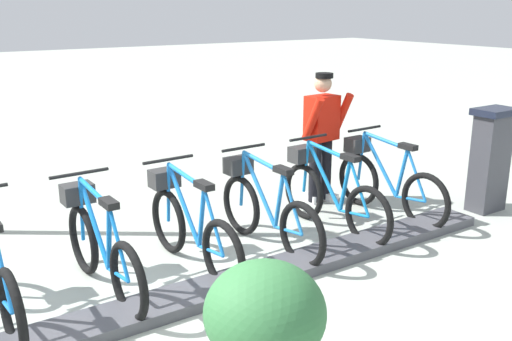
{
  "coord_description": "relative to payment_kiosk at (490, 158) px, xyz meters",
  "views": [
    {
      "loc": [
        -4.02,
        1.64,
        2.46
      ],
      "look_at": [
        0.5,
        -1.36,
        0.9
      ],
      "focal_mm": 40.44,
      "sensor_mm": 36.0,
      "label": 1
    }
  ],
  "objects": [
    {
      "name": "bike_docked_4",
      "position": [
        0.57,
        4.69,
        -0.24
      ],
      "size": [
        1.72,
        0.54,
        1.02
      ],
      "color": "black",
      "rests_on": "ground"
    },
    {
      "name": "ground_plane",
      "position": [
        -0.05,
        4.49,
        -0.67
      ],
      "size": [
        60.0,
        60.0,
        0.0
      ],
      "primitive_type": "plane",
      "color": "#A2AA9D"
    },
    {
      "name": "dock_rail_base",
      "position": [
        -0.05,
        4.49,
        -0.62
      ],
      "size": [
        0.44,
        7.83,
        0.1
      ],
      "primitive_type": "cube",
      "color": "#47474C",
      "rests_on": "ground"
    },
    {
      "name": "payment_kiosk",
      "position": [
        0.0,
        0.0,
        0.0
      ],
      "size": [
        0.36,
        0.52,
        1.28
      ],
      "color": "#38383D",
      "rests_on": "ground"
    },
    {
      "name": "bike_docked_2",
      "position": [
        0.57,
        2.93,
        -0.24
      ],
      "size": [
        1.72,
        0.54,
        1.02
      ],
      "color": "black",
      "rests_on": "ground"
    },
    {
      "name": "bike_docked_3",
      "position": [
        0.57,
        3.81,
        -0.24
      ],
      "size": [
        1.72,
        0.54,
        1.02
      ],
      "color": "black",
      "rests_on": "ground"
    },
    {
      "name": "worker_near_rack",
      "position": [
        1.39,
        1.5,
        0.24
      ],
      "size": [
        0.48,
        0.65,
        1.66
      ],
      "color": "white",
      "rests_on": "ground"
    },
    {
      "name": "bike_docked_1",
      "position": [
        0.57,
        2.05,
        -0.24
      ],
      "size": [
        1.72,
        0.54,
        1.02
      ],
      "color": "black",
      "rests_on": "ground"
    },
    {
      "name": "bike_docked_0",
      "position": [
        0.57,
        1.17,
        -0.24
      ],
      "size": [
        1.72,
        0.54,
        1.02
      ],
      "color": "black",
      "rests_on": "ground"
    },
    {
      "name": "planter_bush",
      "position": [
        -1.48,
        4.35,
        -0.12
      ],
      "size": [
        0.76,
        0.76,
        0.97
      ],
      "color": "#59544C",
      "rests_on": "ground"
    }
  ]
}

